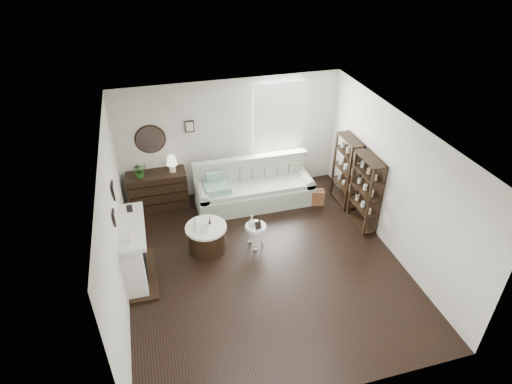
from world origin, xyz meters
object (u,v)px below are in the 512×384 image
object	(u,v)px
sofa	(254,189)
drum_table	(207,238)
pedestal_table	(256,227)
dresser	(158,190)

from	to	relation	value
sofa	drum_table	size ratio (longest dim) A/B	3.30
pedestal_table	dresser	bearing A→B (deg)	132.15
sofa	drum_table	distance (m)	1.90
sofa	dresser	size ratio (longest dim) A/B	2.06
dresser	pedestal_table	distance (m)	2.57
sofa	drum_table	xyz separation A→B (m)	(-1.32, -1.37, -0.06)
sofa	pedestal_table	distance (m)	1.57
pedestal_table	drum_table	bearing A→B (deg)	171.16
dresser	pedestal_table	xyz separation A→B (m)	(1.73, -1.91, 0.03)
dresser	pedestal_table	world-z (taller)	dresser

